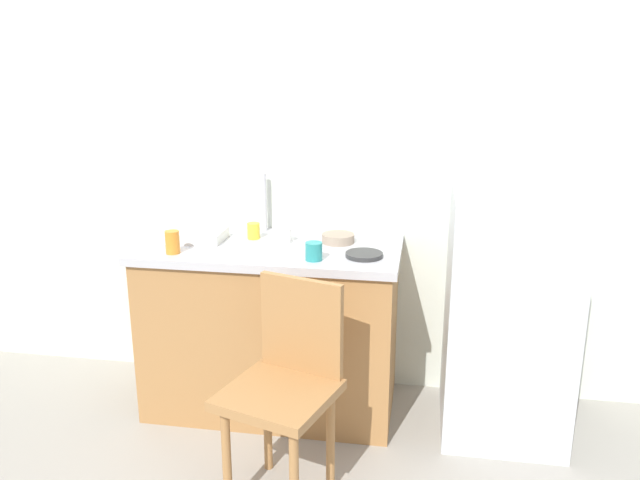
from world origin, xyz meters
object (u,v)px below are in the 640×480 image
object	(u,v)px
dish_tray	(196,235)
cup_yellow	(254,231)
cup_teal	(314,251)
refrigerator	(507,314)
cup_white	(284,235)
chair	(287,381)
terracotta_bowl	(338,238)
hotplate	(364,255)
cup_orange	(172,242)

from	to	relation	value
dish_tray	cup_yellow	world-z (taller)	cup_yellow
dish_tray	cup_teal	size ratio (longest dim) A/B	3.44
cup_teal	cup_yellow	bearing A→B (deg)	140.67
refrigerator	cup_white	distance (m)	1.12
chair	terracotta_bowl	xyz separation A→B (m)	(0.09, 0.76, 0.38)
cup_teal	cup_yellow	xyz separation A→B (m)	(-0.36, 0.29, -0.00)
chair	terracotta_bowl	size ratio (longest dim) A/B	5.60
dish_tray	hotplate	xyz separation A→B (m)	(0.85, -0.14, -0.02)
terracotta_bowl	hotplate	size ratio (longest dim) A/B	0.94
refrigerator	cup_orange	distance (m)	1.58
refrigerator	hotplate	size ratio (longest dim) A/B	6.77
terracotta_bowl	cup_teal	xyz separation A→B (m)	(-0.07, -0.29, 0.02)
cup_white	terracotta_bowl	bearing A→B (deg)	9.55
refrigerator	terracotta_bowl	xyz separation A→B (m)	(-0.81, 0.10, 0.30)
refrigerator	cup_yellow	bearing A→B (deg)	175.44
terracotta_bowl	cup_yellow	world-z (taller)	cup_yellow
refrigerator	cup_white	size ratio (longest dim) A/B	15.75
cup_teal	cup_white	size ratio (longest dim) A/B	1.11
dish_tray	cup_orange	xyz separation A→B (m)	(-0.03, -0.23, 0.03)
refrigerator	cup_orange	world-z (taller)	refrigerator
terracotta_bowl	cup_white	bearing A→B (deg)	-170.45
terracotta_bowl	cup_yellow	bearing A→B (deg)	-179.66
cup_yellow	chair	bearing A→B (deg)	-66.49
chair	hotplate	xyz separation A→B (m)	(0.24, 0.55, 0.36)
chair	cup_yellow	distance (m)	0.92
terracotta_bowl	cup_white	distance (m)	0.26
refrigerator	cup_white	xyz separation A→B (m)	(-1.07, 0.06, 0.31)
terracotta_bowl	hotplate	world-z (taller)	terracotta_bowl
hotplate	cup_white	size ratio (longest dim) A/B	2.32
chair	hotplate	bearing A→B (deg)	83.83
refrigerator	chair	size ratio (longest dim) A/B	1.29
refrigerator	chair	distance (m)	1.12
chair	cup_white	distance (m)	0.83
cup_teal	cup_orange	size ratio (longest dim) A/B	0.77
chair	cup_teal	world-z (taller)	cup_teal
chair	cup_orange	world-z (taller)	cup_orange
terracotta_bowl	dish_tray	bearing A→B (deg)	-173.94
refrigerator	cup_teal	xyz separation A→B (m)	(-0.88, -0.19, 0.32)
refrigerator	dish_tray	world-z (taller)	refrigerator
terracotta_bowl	cup_yellow	distance (m)	0.42
hotplate	cup_yellow	world-z (taller)	cup_yellow
chair	hotplate	size ratio (longest dim) A/B	5.24
dish_tray	cup_white	xyz separation A→B (m)	(0.44, 0.03, 0.01)
terracotta_bowl	cup_yellow	size ratio (longest dim) A/B	2.00
cup_yellow	cup_teal	bearing A→B (deg)	-39.33
dish_tray	hotplate	world-z (taller)	dish_tray
terracotta_bowl	cup_teal	bearing A→B (deg)	-102.99
chair	cup_yellow	xyz separation A→B (m)	(-0.33, 0.76, 0.39)
hotplate	cup_orange	bearing A→B (deg)	-174.16
hotplate	cup_orange	xyz separation A→B (m)	(-0.88, -0.09, 0.04)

